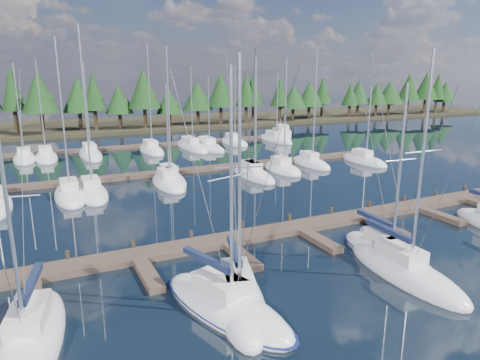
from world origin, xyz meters
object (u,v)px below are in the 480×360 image
main_dock (301,230)px  front_sailboat_3 (404,271)px  front_sailboat_0 (29,341)px  front_sailboat_4 (387,254)px  motor_yacht_right (282,137)px  front_sailboat_1 (226,306)px  front_sailboat_2 (238,297)px

main_dock → front_sailboat_3: front_sailboat_3 is taller
front_sailboat_0 → front_sailboat_4: front_sailboat_0 is taller
motor_yacht_right → front_sailboat_4: bearing=-113.5°
front_sailboat_3 → motor_yacht_right: bearing=66.7°
front_sailboat_1 → front_sailboat_3: front_sailboat_3 is taller
front_sailboat_3 → front_sailboat_0: bearing=173.9°
front_sailboat_2 → front_sailboat_4: front_sailboat_2 is taller
main_dock → front_sailboat_4: 6.64m
front_sailboat_3 → motor_yacht_right: front_sailboat_3 is taller
front_sailboat_4 → motor_yacht_right: size_ratio=1.22×
motor_yacht_right → front_sailboat_1: bearing=-124.0°
main_dock → front_sailboat_2: (-8.50, -6.95, 0.08)m
main_dock → front_sailboat_1: front_sailboat_1 is taller
main_dock → front_sailboat_1: (-9.40, -7.39, 0.07)m
main_dock → motor_yacht_right: size_ratio=4.56×
front_sailboat_2 → front_sailboat_0: bearing=176.4°
front_sailboat_1 → front_sailboat_3: 10.95m
front_sailboat_0 → front_sailboat_3: 19.79m
front_sailboat_1 → front_sailboat_4: (11.74, 1.17, 0.01)m
front_sailboat_0 → main_dock: bearing=19.2°
front_sailboat_0 → front_sailboat_4: bearing=0.3°
front_sailboat_3 → front_sailboat_4: bearing=69.2°
front_sailboat_1 → front_sailboat_2: bearing=25.9°
front_sailboat_4 → front_sailboat_2: bearing=-176.2°
front_sailboat_1 → front_sailboat_2: 1.00m
front_sailboat_1 → front_sailboat_2: (0.90, 0.44, 0.02)m
main_dock → front_sailboat_0: bearing=-160.8°
front_sailboat_0 → front_sailboat_4: size_ratio=1.06×
front_sailboat_0 → front_sailboat_2: 9.70m
main_dock → front_sailboat_1: 11.95m
front_sailboat_3 → front_sailboat_2: bearing=171.5°
front_sailboat_0 → front_sailboat_1: (8.78, -1.05, -0.01)m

